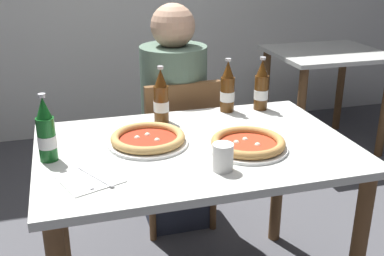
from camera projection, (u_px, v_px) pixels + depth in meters
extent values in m
cube|color=silver|center=(196.00, 148.00, 1.80)|extent=(1.20, 0.80, 0.03)
cylinder|color=brown|center=(59.00, 208.00, 2.10)|extent=(0.06, 0.06, 0.72)
cylinder|color=brown|center=(278.00, 178.00, 2.38)|extent=(0.06, 0.06, 0.72)
cube|color=brown|center=(174.00, 149.00, 2.54)|extent=(0.42, 0.42, 0.04)
cube|color=brown|center=(183.00, 123.00, 2.30)|extent=(0.38, 0.05, 0.40)
cylinder|color=brown|center=(193.00, 169.00, 2.82)|extent=(0.04, 0.04, 0.41)
cylinder|color=brown|center=(138.00, 177.00, 2.72)|extent=(0.04, 0.04, 0.41)
cylinder|color=brown|center=(213.00, 196.00, 2.52)|extent=(0.04, 0.04, 0.41)
cylinder|color=brown|center=(152.00, 206.00, 2.42)|extent=(0.04, 0.04, 0.41)
cube|color=#2D3342|center=(175.00, 185.00, 2.60)|extent=(0.32, 0.28, 0.45)
cylinder|color=slate|center=(174.00, 99.00, 2.42)|extent=(0.34, 0.34, 0.55)
sphere|color=tan|center=(173.00, 26.00, 2.28)|extent=(0.22, 0.22, 0.22)
cube|color=silver|center=(327.00, 53.00, 3.41)|extent=(0.80, 0.70, 0.03)
cylinder|color=brown|center=(300.00, 119.00, 3.20)|extent=(0.06, 0.06, 0.72)
cylinder|color=brown|center=(265.00, 95.00, 3.71)|extent=(0.06, 0.06, 0.72)
cylinder|color=brown|center=(340.00, 88.00, 3.89)|extent=(0.06, 0.06, 0.72)
cylinder|color=white|center=(148.00, 143.00, 1.80)|extent=(0.31, 0.31, 0.01)
cylinder|color=#AD2D19|center=(148.00, 140.00, 1.79)|extent=(0.22, 0.22, 0.01)
torus|color=tan|center=(148.00, 137.00, 1.79)|extent=(0.29, 0.29, 0.03)
sphere|color=silver|center=(137.00, 138.00, 1.81)|extent=(0.02, 0.02, 0.02)
sphere|color=silver|center=(157.00, 141.00, 1.78)|extent=(0.02, 0.02, 0.02)
sphere|color=silver|center=(147.00, 135.00, 1.83)|extent=(0.02, 0.02, 0.02)
cylinder|color=white|center=(248.00, 147.00, 1.76)|extent=(0.30, 0.30, 0.01)
cylinder|color=#BC381E|center=(248.00, 145.00, 1.75)|extent=(0.21, 0.21, 0.01)
torus|color=#B78447|center=(248.00, 142.00, 1.75)|extent=(0.28, 0.28, 0.03)
sphere|color=silver|center=(236.00, 143.00, 1.76)|extent=(0.02, 0.02, 0.02)
sphere|color=silver|center=(258.00, 146.00, 1.74)|extent=(0.02, 0.02, 0.02)
sphere|color=silver|center=(245.00, 140.00, 1.79)|extent=(0.02, 0.02, 0.02)
cylinder|color=#512D0F|center=(261.00, 93.00, 2.16)|extent=(0.06, 0.06, 0.16)
cone|color=#512D0F|center=(262.00, 68.00, 2.12)|extent=(0.05, 0.05, 0.07)
cylinder|color=#B7B7BC|center=(263.00, 58.00, 2.10)|extent=(0.03, 0.03, 0.01)
cylinder|color=white|center=(261.00, 94.00, 2.16)|extent=(0.07, 0.07, 0.04)
cylinder|color=#512D0F|center=(161.00, 104.00, 2.00)|extent=(0.06, 0.06, 0.16)
cone|color=#512D0F|center=(161.00, 78.00, 1.96)|extent=(0.05, 0.05, 0.07)
cylinder|color=#B7B7BC|center=(160.00, 67.00, 1.94)|extent=(0.03, 0.03, 0.01)
cylinder|color=white|center=(161.00, 106.00, 2.00)|extent=(0.07, 0.07, 0.04)
cylinder|color=#512D0F|center=(227.00, 94.00, 2.13)|extent=(0.06, 0.06, 0.16)
cone|color=#512D0F|center=(228.00, 69.00, 2.09)|extent=(0.05, 0.05, 0.07)
cylinder|color=#B7B7BC|center=(228.00, 60.00, 2.08)|extent=(0.03, 0.03, 0.01)
cylinder|color=white|center=(227.00, 96.00, 2.14)|extent=(0.07, 0.07, 0.04)
cylinder|color=#14591E|center=(47.00, 139.00, 1.64)|extent=(0.06, 0.06, 0.16)
cone|color=#14591E|center=(43.00, 108.00, 1.60)|extent=(0.05, 0.05, 0.07)
cylinder|color=#B7B7BC|center=(42.00, 95.00, 1.58)|extent=(0.03, 0.03, 0.01)
cylinder|color=white|center=(47.00, 141.00, 1.64)|extent=(0.07, 0.07, 0.04)
cube|color=white|center=(90.00, 179.00, 1.53)|extent=(0.23, 0.23, 0.00)
cube|color=silver|center=(96.00, 177.00, 1.53)|extent=(0.11, 0.17, 0.00)
cube|color=silver|center=(83.00, 178.00, 1.52)|extent=(0.06, 0.17, 0.00)
cylinder|color=white|center=(223.00, 157.00, 1.58)|extent=(0.07, 0.07, 0.09)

